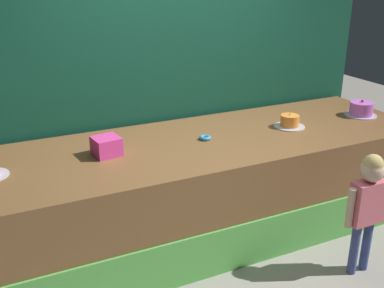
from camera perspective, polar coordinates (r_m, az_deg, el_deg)
ground_plane at (r=3.92m, az=6.00°, el=-15.06°), size 12.00×12.00×0.00m
stage_platform at (r=4.16m, az=1.69°, el=-5.38°), size 4.11×1.30×0.91m
curtain_backdrop at (r=4.50m, az=-2.55°, el=9.03°), size 4.37×0.08×2.73m
child_figure at (r=3.76m, az=21.18°, el=-6.37°), size 0.40×0.18×1.02m
pink_box at (r=3.69m, az=-10.67°, el=-0.28°), size 0.23×0.23×0.15m
donut at (r=3.98m, az=1.66°, el=0.79°), size 0.10×0.10×0.03m
cake_center at (r=4.39m, az=12.15°, el=2.75°), size 0.29×0.29×0.16m
cake_right at (r=4.94m, az=20.46°, el=4.10°), size 0.32×0.32×0.17m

